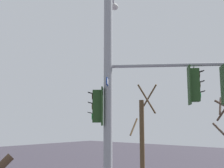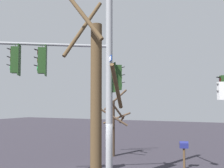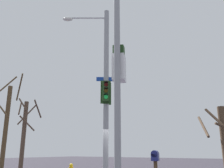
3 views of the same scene
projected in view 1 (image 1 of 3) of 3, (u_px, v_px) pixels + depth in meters
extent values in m
cylinder|color=gray|center=(108.00, 97.00, 9.35)|extent=(0.30, 0.30, 9.67)
ellipsoid|color=silver|center=(114.00, 7.00, 12.29)|extent=(0.64, 0.70, 0.20)
cylinder|color=gray|center=(187.00, 65.00, 9.23)|extent=(4.49, 3.10, 0.12)
cube|color=#1E3D19|center=(194.00, 85.00, 9.11)|extent=(0.45, 0.46, 1.10)
cube|color=#1E3D19|center=(189.00, 85.00, 9.13)|extent=(0.33, 0.49, 1.30)
cylinder|color=#2F0403|center=(199.00, 75.00, 9.14)|extent=(0.14, 0.20, 0.22)
cube|color=black|center=(201.00, 71.00, 9.14)|extent=(0.25, 0.26, 0.06)
cylinder|color=#352504|center=(200.00, 85.00, 9.09)|extent=(0.14, 0.20, 0.22)
cube|color=black|center=(202.00, 82.00, 9.09)|extent=(0.25, 0.26, 0.06)
cylinder|color=#19D147|center=(200.00, 95.00, 9.04)|extent=(0.14, 0.20, 0.22)
cube|color=black|center=(202.00, 92.00, 9.05)|extent=(0.25, 0.26, 0.06)
cylinder|color=gray|center=(194.00, 67.00, 9.20)|extent=(0.04, 0.04, 0.15)
cube|color=#1E3D19|center=(223.00, 85.00, 9.02)|extent=(0.34, 0.49, 1.30)
cube|color=#1E3D19|center=(97.00, 106.00, 9.34)|extent=(0.46, 0.47, 1.10)
cube|color=#1E3D19|center=(102.00, 106.00, 9.33)|extent=(0.38, 0.46, 1.30)
cylinder|color=#2F0403|center=(93.00, 96.00, 9.39)|extent=(0.16, 0.19, 0.22)
cube|color=black|center=(90.00, 93.00, 9.41)|extent=(0.26, 0.26, 0.06)
cylinder|color=#352504|center=(92.00, 106.00, 9.34)|extent=(0.16, 0.19, 0.22)
cube|color=black|center=(90.00, 103.00, 9.36)|extent=(0.26, 0.26, 0.06)
cylinder|color=#19D147|center=(92.00, 116.00, 9.29)|extent=(0.16, 0.19, 0.22)
cube|color=black|center=(90.00, 113.00, 9.31)|extent=(0.26, 0.26, 0.06)
cube|color=navy|center=(108.00, 83.00, 9.41)|extent=(0.67, 0.90, 0.24)
cube|color=white|center=(109.00, 83.00, 9.41)|extent=(0.60, 0.81, 0.18)
cylinder|color=#4E3B25|center=(142.00, 148.00, 14.70)|extent=(0.26, 0.26, 5.22)
cylinder|color=#4E3B25|center=(148.00, 98.00, 15.48)|extent=(1.24, 0.28, 1.45)
cylinder|color=#4E3B25|center=(134.00, 127.00, 15.09)|extent=(0.30, 1.01, 0.97)
cylinder|color=#4E3B25|center=(147.00, 99.00, 14.60)|extent=(0.55, 1.08, 1.54)
cylinder|color=#4D3B2F|center=(223.00, 133.00, 14.65)|extent=(1.23, 0.52, 1.13)
cylinder|color=#4D3B2F|center=(220.00, 106.00, 15.35)|extent=(0.31, 0.90, 1.04)
cylinder|color=#4D3B2F|center=(224.00, 111.00, 15.57)|extent=(0.75, 0.81, 1.21)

